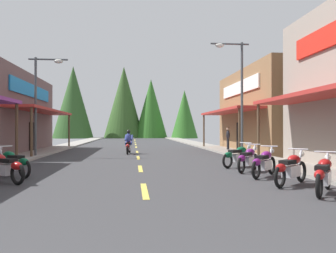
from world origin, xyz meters
The scene contains 17 objects.
ground centered at (0.00, 24.14, -0.05)m, with size 10.84×78.27×0.10m, color #38383A.
sidewalk_left centered at (-6.42, 24.14, 0.06)m, with size 2.01×78.27×0.12m, color #9E9991.
sidewalk_right centered at (6.42, 24.14, 0.06)m, with size 2.01×78.27×0.12m, color gray.
centerline_dashes centered at (0.00, 27.46, 0.01)m, with size 0.16×53.08×0.01m.
storefront_right_far centered at (11.84, 24.16, 2.96)m, with size 10.68×11.89×5.91m.
streetlamp_left centered at (-5.46, 19.87, 3.77)m, with size 2.20×0.30×5.71m.
streetlamp_right centered at (5.49, 18.49, 4.22)m, with size 2.20×0.30×6.50m.
motorcycle_parked_right_2 centered at (4.43, 7.46, 0.49)m, with size 1.36×1.77×1.04m.
motorcycle_parked_right_3 centered at (4.23, 8.86, 0.49)m, with size 1.65×1.52×1.04m.
motorcycle_parked_right_4 centered at (4.11, 10.65, 0.49)m, with size 1.47×1.69×1.04m.
motorcycle_parked_right_5 centered at (4.07, 12.17, 0.49)m, with size 1.39×1.75×1.04m.
motorcycle_parked_right_6 centered at (4.16, 13.75, 0.49)m, with size 1.77×1.36×1.04m.
motorcycle_parked_left_2 centered at (-4.19, 10.12, 0.49)m, with size 1.74×1.41×1.04m.
motorcycle_parked_left_3 centered at (-4.36, 11.48, 0.49)m, with size 1.67×1.49×1.04m.
rider_cruising_lead centered at (-0.58, 22.24, 0.66)m, with size 0.61×2.14×1.57m.
pedestrian_by_shop centered at (6.64, 24.46, 1.02)m, with size 0.27×0.57×1.74m.
treeline_backdrop centered at (-2.81, 64.14, 6.07)m, with size 25.59×10.36×13.23m.
Camera 1 is at (-0.31, -0.98, 1.62)m, focal length 38.01 mm.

